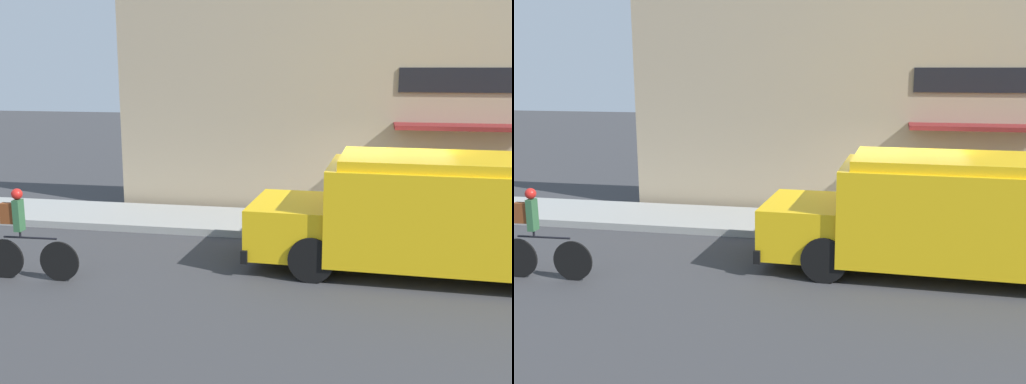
% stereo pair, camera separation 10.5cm
% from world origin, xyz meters
% --- Properties ---
extents(ground_plane, '(70.00, 70.00, 0.00)m').
position_xyz_m(ground_plane, '(0.00, 0.00, 0.00)').
color(ground_plane, '#38383A').
extents(sidewalk, '(28.00, 2.19, 0.17)m').
position_xyz_m(sidewalk, '(0.00, 1.10, 0.08)').
color(sidewalk, '#999993').
rests_on(sidewalk, ground_plane).
extents(storefront, '(13.65, 1.13, 5.92)m').
position_xyz_m(storefront, '(0.05, 2.50, 2.95)').
color(storefront, tan).
rests_on(storefront, ground_plane).
extents(school_bus, '(6.59, 2.79, 2.16)m').
position_xyz_m(school_bus, '(1.08, -1.53, 1.13)').
color(school_bus, yellow).
rests_on(school_bus, ground_plane).
extents(cyclist, '(1.75, 0.20, 1.64)m').
position_xyz_m(cyclist, '(-6.26, -3.24, 0.76)').
color(cyclist, black).
rests_on(cyclist, ground_plane).
extents(trash_bin, '(0.53, 0.53, 0.78)m').
position_xyz_m(trash_bin, '(0.72, 1.29, 0.56)').
color(trash_bin, '#38383D').
rests_on(trash_bin, sidewalk).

